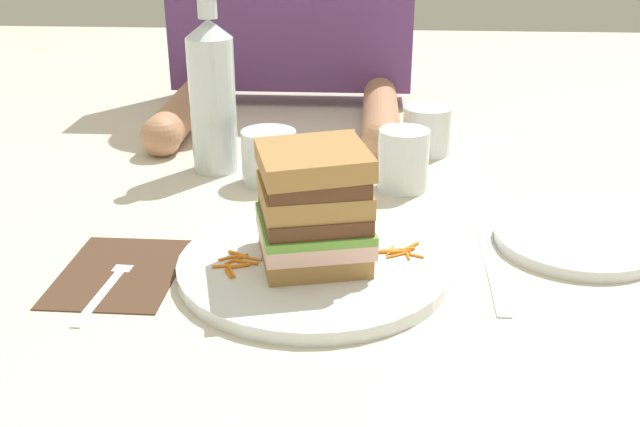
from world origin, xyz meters
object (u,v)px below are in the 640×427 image
(knife, at_px, (494,271))
(main_plate, at_px, (318,266))
(sandwich, at_px, (317,207))
(juice_glass, at_px, (403,162))
(napkin_dark, at_px, (120,272))
(empty_tumbler_1, at_px, (427,130))
(empty_tumbler_0, at_px, (269,157))
(side_plate, at_px, (577,240))
(water_bottle, at_px, (212,94))
(fork, at_px, (111,279))

(knife, bearing_deg, main_plate, -176.68)
(sandwich, height_order, juice_glass, sandwich)
(napkin_dark, distance_m, empty_tumbler_1, 0.55)
(napkin_dark, relative_size, empty_tumbler_0, 2.18)
(napkin_dark, bearing_deg, side_plate, 11.26)
(juice_glass, height_order, water_bottle, water_bottle)
(empty_tumbler_1, bearing_deg, water_bottle, -163.01)
(water_bottle, bearing_deg, empty_tumbler_0, -28.96)
(knife, distance_m, juice_glass, 0.26)
(juice_glass, bearing_deg, empty_tumbler_0, 175.96)
(main_plate, height_order, juice_glass, juice_glass)
(napkin_dark, bearing_deg, empty_tumbler_0, 65.78)
(sandwich, xyz_separation_m, empty_tumbler_1, (0.14, 0.40, -0.04))
(juice_glass, bearing_deg, knife, -69.71)
(main_plate, height_order, side_plate, main_plate)
(juice_glass, relative_size, water_bottle, 0.32)
(sandwich, bearing_deg, side_plate, 16.07)
(knife, height_order, empty_tumbler_0, empty_tumbler_0)
(main_plate, height_order, empty_tumbler_0, empty_tumbler_0)
(main_plate, xyz_separation_m, fork, (-0.21, -0.04, -0.00))
(juice_glass, bearing_deg, napkin_dark, -139.33)
(main_plate, bearing_deg, side_plate, 16.06)
(knife, distance_m, empty_tumbler_0, 0.37)
(napkin_dark, xyz_separation_m, water_bottle, (0.04, 0.32, 0.11))
(napkin_dark, xyz_separation_m, fork, (-0.00, -0.02, 0.00))
(napkin_dark, relative_size, fork, 0.98)
(juice_glass, bearing_deg, water_bottle, 167.49)
(fork, bearing_deg, empty_tumbler_0, 67.14)
(empty_tumbler_1, bearing_deg, juice_glass, -105.33)
(side_plate, bearing_deg, napkin_dark, -168.74)
(sandwich, xyz_separation_m, empty_tumbler_0, (-0.08, 0.26, -0.04))
(napkin_dark, xyz_separation_m, empty_tumbler_0, (0.12, 0.28, 0.04))
(side_plate, bearing_deg, fork, -166.35)
(fork, xyz_separation_m, empty_tumbler_1, (0.35, 0.44, 0.03))
(fork, bearing_deg, juice_glass, 42.83)
(main_plate, relative_size, side_plate, 1.56)
(sandwich, height_order, knife, sandwich)
(side_plate, bearing_deg, empty_tumbler_1, 115.19)
(fork, distance_m, water_bottle, 0.37)
(water_bottle, relative_size, empty_tumbler_0, 3.41)
(side_plate, bearing_deg, sandwich, -163.93)
(juice_glass, xyz_separation_m, empty_tumbler_0, (-0.18, 0.01, -0.00))
(sandwich, bearing_deg, fork, -169.77)
(fork, height_order, juice_glass, juice_glass)
(juice_glass, relative_size, side_plate, 0.45)
(fork, bearing_deg, main_plate, 10.27)
(empty_tumbler_1, xyz_separation_m, side_plate, (0.15, -0.32, -0.03))
(empty_tumbler_0, distance_m, empty_tumbler_1, 0.27)
(water_bottle, bearing_deg, empty_tumbler_1, 16.99)
(empty_tumbler_1, bearing_deg, fork, -128.60)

